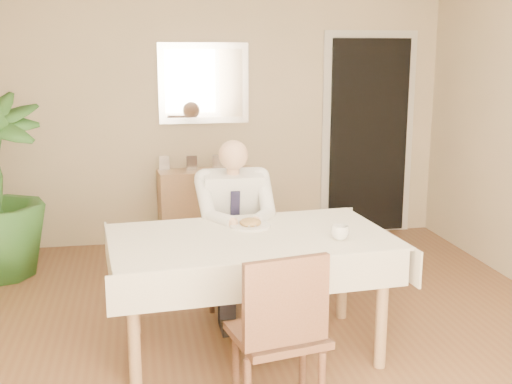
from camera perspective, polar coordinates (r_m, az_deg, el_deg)
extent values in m
plane|color=brown|center=(4.20, 0.90, -13.81)|extent=(5.00, 5.00, 0.00)
cube|color=beige|center=(6.26, -3.63, 7.35)|extent=(4.50, 0.02, 2.60)
cube|color=beige|center=(1.51, 20.45, -10.14)|extent=(4.50, 0.02, 2.60)
cube|color=beige|center=(1.48, 20.50, -4.48)|extent=(1.34, 0.02, 1.44)
cube|color=white|center=(1.50, 20.11, -4.27)|extent=(1.18, 0.02, 1.28)
cube|color=beige|center=(6.64, 9.88, 4.88)|extent=(0.96, 0.03, 2.10)
cube|color=black|center=(6.61, 9.97, 4.84)|extent=(0.80, 0.05, 1.95)
cube|color=silver|center=(6.20, -4.67, 9.60)|extent=(0.86, 0.03, 0.76)
cube|color=white|center=(6.18, -4.65, 9.59)|extent=(0.74, 0.02, 0.64)
cube|color=#A97B4F|center=(3.94, -0.48, -4.34)|extent=(1.67, 1.03, 0.04)
cube|color=#F2E9C8|center=(3.93, -0.48, -3.98)|extent=(1.78, 1.14, 0.01)
cube|color=#F2E9C8|center=(3.50, 0.97, -7.93)|extent=(1.70, 0.16, 0.22)
cube|color=#F2E9C8|center=(4.43, -1.61, -3.48)|extent=(1.70, 0.16, 0.22)
cube|color=#F2E9C8|center=(3.91, -12.90, -6.01)|extent=(0.10, 1.00, 0.22)
cube|color=#F2E9C8|center=(4.19, 11.09, -4.69)|extent=(0.10, 1.00, 0.22)
cylinder|color=#A97B4F|center=(3.67, -10.82, -12.06)|extent=(0.07, 0.07, 0.70)
cylinder|color=#A97B4F|center=(3.92, 11.11, -10.43)|extent=(0.07, 0.07, 0.70)
cylinder|color=#A97B4F|center=(4.35, -10.81, -8.04)|extent=(0.07, 0.07, 0.70)
cylinder|color=#A97B4F|center=(4.57, 7.70, -6.94)|extent=(0.07, 0.07, 0.70)
cube|color=#462C1E|center=(4.78, -2.15, -5.07)|extent=(0.42, 0.42, 0.04)
cube|color=#462C1E|center=(4.89, -2.49, -1.71)|extent=(0.41, 0.05, 0.41)
cylinder|color=#462C1E|center=(4.67, -3.96, -8.38)|extent=(0.04, 0.04, 0.40)
cylinder|color=#462C1E|center=(4.72, 0.30, -8.12)|extent=(0.04, 0.04, 0.40)
cylinder|color=#462C1E|center=(5.00, -4.43, -6.97)|extent=(0.04, 0.04, 0.40)
cylinder|color=#462C1E|center=(5.04, -0.45, -6.74)|extent=(0.04, 0.04, 0.40)
cube|color=#462C1E|center=(3.34, 1.89, -12.59)|extent=(0.51, 0.51, 0.04)
cube|color=#462C1E|center=(3.07, 2.72, -9.75)|extent=(0.43, 0.12, 0.43)
cylinder|color=#462C1E|center=(3.58, -1.81, -14.94)|extent=(0.04, 0.04, 0.42)
cylinder|color=#462C1E|center=(3.65, 4.16, -14.42)|extent=(0.04, 0.04, 0.42)
cube|color=white|center=(4.65, -2.12, -1.31)|extent=(0.42, 0.31, 0.55)
cube|color=black|center=(4.54, -1.88, -2.05)|extent=(0.07, 0.08, 0.36)
cylinder|color=tan|center=(4.55, -2.06, 2.04)|extent=(0.09, 0.09, 0.08)
sphere|color=tan|center=(4.51, -2.02, 3.30)|extent=(0.21, 0.21, 0.21)
cube|color=black|center=(4.51, -2.98, -4.86)|extent=(0.13, 0.42, 0.13)
cube|color=black|center=(4.54, -0.47, -4.73)|extent=(0.13, 0.42, 0.13)
cube|color=black|center=(4.44, -2.62, -9.12)|extent=(0.11, 0.12, 0.45)
cube|color=black|center=(4.47, -0.05, -8.96)|extent=(0.11, 0.12, 0.45)
cube|color=black|center=(4.46, -2.49, -11.67)|extent=(0.11, 0.26, 0.07)
cube|color=black|center=(4.49, 0.09, -11.49)|extent=(0.11, 0.26, 0.07)
cylinder|color=white|center=(4.11, -0.50, -3.02)|extent=(0.26, 0.26, 0.02)
ellipsoid|color=brown|center=(4.10, -0.51, -2.72)|extent=(0.14, 0.14, 0.06)
cylinder|color=silver|center=(4.06, 0.20, -2.98)|extent=(0.01, 0.13, 0.01)
cylinder|color=silver|center=(4.04, -0.92, -3.04)|extent=(0.01, 0.13, 0.01)
imported|color=white|center=(3.87, 7.47, -3.60)|extent=(0.14, 0.14, 0.09)
cube|color=#A97B4F|center=(6.22, -4.33, -1.38)|extent=(0.95, 0.39, 0.74)
cube|color=silver|center=(6.17, -8.16, 2.58)|extent=(0.10, 0.02, 0.14)
cube|color=silver|center=(6.13, -5.73, 2.58)|extent=(0.10, 0.02, 0.14)
cube|color=silver|center=(6.16, -3.45, 2.67)|extent=(0.10, 0.02, 0.14)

